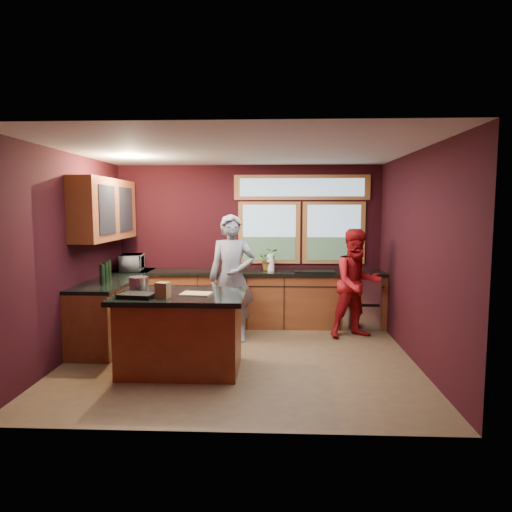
# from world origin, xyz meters

# --- Properties ---
(floor) EXTENTS (4.50, 4.50, 0.00)m
(floor) POSITION_xyz_m (0.00, 0.00, 0.00)
(floor) COLOR brown
(floor) RESTS_ON ground
(room_shell) EXTENTS (4.52, 4.02, 2.71)m
(room_shell) POSITION_xyz_m (-0.60, 0.32, 1.80)
(room_shell) COLOR black
(room_shell) RESTS_ON ground
(back_counter) EXTENTS (4.50, 0.64, 0.93)m
(back_counter) POSITION_xyz_m (0.20, 1.70, 0.46)
(back_counter) COLOR #5B2D15
(back_counter) RESTS_ON floor
(left_counter) EXTENTS (0.64, 2.30, 0.93)m
(left_counter) POSITION_xyz_m (-1.95, 0.85, 0.47)
(left_counter) COLOR #5B2D15
(left_counter) RESTS_ON floor
(island) EXTENTS (1.55, 1.05, 0.95)m
(island) POSITION_xyz_m (-0.68, -0.46, 0.48)
(island) COLOR #5B2D15
(island) RESTS_ON floor
(person_grey) EXTENTS (0.69, 0.45, 1.88)m
(person_grey) POSITION_xyz_m (-0.18, 0.82, 0.94)
(person_grey) COLOR slate
(person_grey) RESTS_ON floor
(person_red) EXTENTS (0.96, 0.85, 1.66)m
(person_red) POSITION_xyz_m (1.70, 1.08, 0.83)
(person_red) COLOR #A21216
(person_red) RESTS_ON floor
(microwave) EXTENTS (0.40, 0.54, 0.28)m
(microwave) POSITION_xyz_m (-1.92, 1.59, 1.07)
(microwave) COLOR #999999
(microwave) RESTS_ON left_counter
(potted_plant) EXTENTS (0.33, 0.29, 0.37)m
(potted_plant) POSITION_xyz_m (0.35, 1.75, 1.12)
(potted_plant) COLOR #999999
(potted_plant) RESTS_ON back_counter
(paper_towel) EXTENTS (0.12, 0.12, 0.28)m
(paper_towel) POSITION_xyz_m (0.38, 1.70, 1.07)
(paper_towel) COLOR white
(paper_towel) RESTS_ON back_counter
(cutting_board) EXTENTS (0.38, 0.29, 0.02)m
(cutting_board) POSITION_xyz_m (-0.48, -0.51, 0.95)
(cutting_board) COLOR tan
(cutting_board) RESTS_ON island
(stock_pot) EXTENTS (0.24, 0.24, 0.18)m
(stock_pot) POSITION_xyz_m (-1.23, -0.31, 1.03)
(stock_pot) COLOR #BABBBF
(stock_pot) RESTS_ON island
(paper_bag) EXTENTS (0.18, 0.15, 0.18)m
(paper_bag) POSITION_xyz_m (-0.83, -0.71, 1.03)
(paper_bag) COLOR brown
(paper_bag) RESTS_ON island
(black_tray) EXTENTS (0.44, 0.34, 0.05)m
(black_tray) POSITION_xyz_m (-1.13, -0.71, 0.97)
(black_tray) COLOR black
(black_tray) RESTS_ON island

